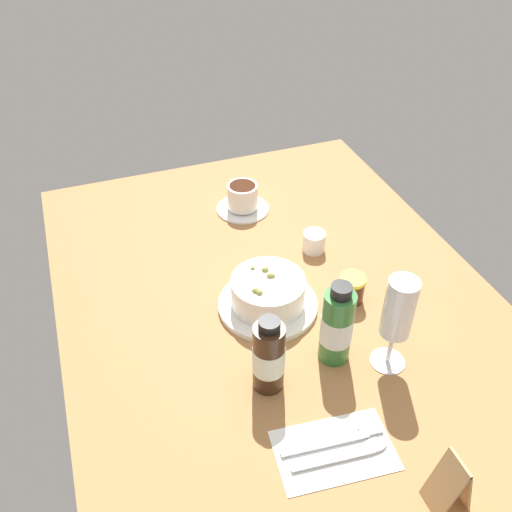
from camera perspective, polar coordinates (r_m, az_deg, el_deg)
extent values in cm
cube|color=#9E6B3D|center=(112.26, 2.06, -4.49)|extent=(110.00, 84.00, 3.00)
cylinder|color=white|center=(108.16, 1.21, -5.00)|extent=(19.26, 19.26, 1.20)
cylinder|color=white|center=(105.76, 1.24, -3.65)|extent=(14.17, 14.17, 5.75)
cylinder|color=beige|center=(104.36, 1.26, -2.82)|extent=(12.18, 12.18, 1.60)
sphere|color=olive|center=(104.57, 1.45, -2.06)|extent=(1.34, 1.34, 1.34)
sphere|color=olive|center=(106.21, -0.34, -1.27)|extent=(0.86, 0.86, 0.86)
sphere|color=olive|center=(106.12, 0.89, -1.32)|extent=(1.35, 1.35, 1.35)
sphere|color=olive|center=(101.47, -0.04, -3.60)|extent=(1.36, 1.36, 1.36)
sphere|color=olive|center=(101.08, 0.36, -3.80)|extent=(1.29, 1.29, 1.29)
sphere|color=olive|center=(104.58, 1.66, -2.06)|extent=(1.23, 1.23, 1.23)
cube|color=white|center=(89.77, 8.02, -19.09)|extent=(12.87, 18.97, 0.30)
cube|color=silver|center=(89.67, 7.08, -18.56)|extent=(2.64, 14.05, 0.50)
cube|color=silver|center=(92.24, 11.65, -16.94)|extent=(2.56, 3.81, 0.40)
cube|color=silver|center=(88.43, 7.91, -19.98)|extent=(2.34, 13.03, 0.50)
ellipsoid|color=silver|center=(90.69, 12.09, -18.43)|extent=(2.40, 4.00, 0.60)
cylinder|color=white|center=(134.26, -1.37, 4.95)|extent=(12.57, 12.57, 0.90)
cylinder|color=white|center=(132.38, -1.39, 6.16)|extent=(7.26, 7.26, 5.87)
cylinder|color=#3C1C0F|center=(131.07, -1.41, 7.05)|extent=(6.17, 6.17, 1.00)
torus|color=white|center=(135.57, -2.44, 7.15)|extent=(3.69, 1.60, 3.60)
cylinder|color=white|center=(121.20, 5.96, 1.47)|extent=(4.95, 4.95, 4.48)
cone|color=white|center=(121.96, 5.96, 2.74)|extent=(2.81, 2.48, 2.36)
cylinder|color=white|center=(101.75, 13.31, -10.40)|extent=(6.15, 6.15, 0.40)
cylinder|color=white|center=(98.96, 13.63, -8.97)|extent=(0.80, 0.80, 7.18)
cylinder|color=white|center=(92.50, 14.48, -5.16)|extent=(5.10, 5.10, 11.17)
cylinder|color=beige|center=(93.64, 14.32, -5.90)|extent=(4.18, 4.18, 6.70)
cylinder|color=#442318|center=(109.95, 9.75, -3.48)|extent=(4.89, 4.89, 4.92)
cylinder|color=yellow|center=(108.05, 9.91, -2.36)|extent=(5.13, 5.13, 0.80)
cylinder|color=#337233|center=(95.74, 8.27, -7.21)|extent=(5.43, 5.43, 14.56)
cylinder|color=silver|center=(95.94, 8.25, -7.33)|extent=(5.54, 5.54, 5.53)
cylinder|color=black|center=(89.97, 8.75, -3.56)|extent=(3.53, 3.53, 2.03)
cylinder|color=#382314|center=(91.07, 1.30, -10.35)|extent=(5.23, 5.23, 13.42)
cylinder|color=silver|center=(91.27, 1.30, -10.45)|extent=(5.34, 5.34, 5.10)
cylinder|color=black|center=(85.48, 1.38, -7.07)|extent=(3.40, 3.40, 1.64)
cube|color=tan|center=(85.58, 20.16, -20.66)|extent=(4.60, 2.85, 10.26)
cube|color=tan|center=(84.48, 18.74, -21.33)|extent=(4.60, 2.85, 10.26)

